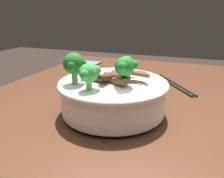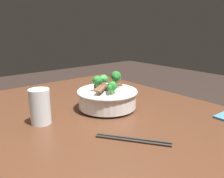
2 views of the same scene
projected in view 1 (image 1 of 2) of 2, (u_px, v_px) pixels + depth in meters
dining_table at (127, 156)px, 0.53m from camera, size 1.14×0.83×0.81m
rice_bowl at (112, 92)px, 0.47m from camera, size 0.24×0.24×0.14m
chopsticks_pair at (174, 84)px, 0.67m from camera, size 0.19×0.14×0.01m
folded_napkin at (83, 65)px, 0.92m from camera, size 0.14×0.11×0.01m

